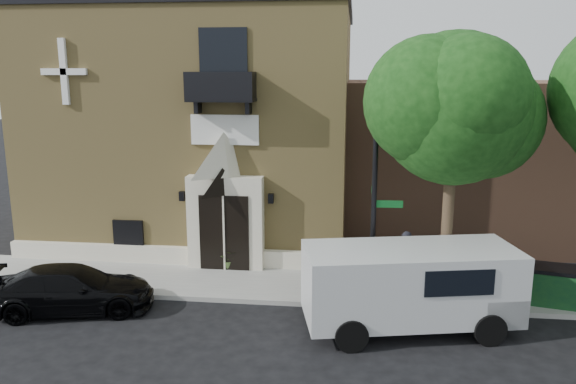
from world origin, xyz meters
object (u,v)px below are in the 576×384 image
(dumpster, at_px, (557,285))
(street_sign, at_px, (374,206))
(pedestrian_near, at_px, (405,257))
(black_sedan, at_px, (72,289))
(fire_hydrant, at_px, (354,290))
(cargo_van, at_px, (418,284))

(dumpster, bearing_deg, street_sign, -163.38)
(pedestrian_near, bearing_deg, street_sign, 46.51)
(black_sedan, xyz_separation_m, dumpster, (13.97, 1.83, 0.04))
(fire_hydrant, xyz_separation_m, dumpster, (5.88, 0.56, 0.21))
(street_sign, bearing_deg, fire_hydrant, -159.09)
(cargo_van, height_order, fire_hydrant, cargo_van)
(black_sedan, height_order, dumpster, black_sedan)
(black_sedan, height_order, fire_hydrant, black_sedan)
(street_sign, distance_m, dumpster, 5.84)
(street_sign, relative_size, dumpster, 3.04)
(cargo_van, height_order, street_sign, street_sign)
(dumpster, height_order, pedestrian_near, pedestrian_near)
(cargo_van, distance_m, pedestrian_near, 2.97)
(cargo_van, height_order, pedestrian_near, cargo_van)
(dumpster, bearing_deg, fire_hydrant, -161.50)
(street_sign, distance_m, fire_hydrant, 2.58)
(fire_hydrant, bearing_deg, black_sedan, -171.03)
(street_sign, bearing_deg, black_sedan, -172.56)
(pedestrian_near, bearing_deg, cargo_van, 84.88)
(black_sedan, xyz_separation_m, cargo_van, (9.76, -0.03, 0.61))
(street_sign, height_order, fire_hydrant, street_sign)
(fire_hydrant, bearing_deg, street_sign, 23.37)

